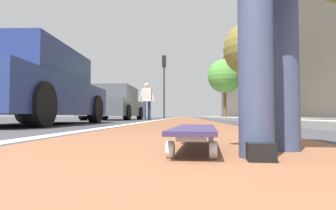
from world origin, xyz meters
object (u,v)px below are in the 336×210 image
street_tree_far (225,76)px  skateboard (195,131)px  parked_car_near (31,88)px  street_tree_mid (251,49)px  traffic_light (164,75)px  parked_car_mid (114,104)px  pedestrian_distant (147,99)px

street_tree_far → skateboard: bearing=171.7°
skateboard → parked_car_near: bearing=38.8°
street_tree_mid → skateboard: bearing=165.4°
street_tree_mid → street_tree_far: (8.48, 0.00, 0.04)m
traffic_light → street_tree_mid: (-7.44, -4.46, -0.00)m
parked_car_mid → street_tree_mid: bearing=-88.4°
parked_car_near → parked_car_mid: size_ratio=1.02×
parked_car_near → traffic_light: (14.47, -1.51, 2.38)m
skateboard → street_tree_far: size_ratio=0.19×
traffic_light → street_tree_mid: 8.67m
skateboard → traffic_light: traffic_light is taller
street_tree_far → street_tree_mid: bearing=180.0°
parked_car_mid → pedestrian_distant: (0.25, -1.42, 0.25)m
skateboard → traffic_light: bearing=5.0°
parked_car_near → street_tree_far: bearing=-21.1°
parked_car_mid → traffic_light: size_ratio=0.99×
pedestrian_distant → street_tree_far: bearing=-29.0°
parked_car_mid → traffic_light: 8.14m
parked_car_near → street_tree_mid: (7.03, -5.97, 2.38)m
skateboard → pedestrian_distant: size_ratio=0.51×
street_tree_mid → pedestrian_distant: (0.09, 4.66, -2.16)m
parked_car_near → street_tree_mid: bearing=-40.3°
parked_car_near → parked_car_mid: parked_car_near is taller
parked_car_near → traffic_light: bearing=-6.0°
street_tree_far → pedestrian_distant: size_ratio=2.66×
parked_car_near → pedestrian_distant: 7.24m
street_tree_mid → street_tree_far: bearing=0.0°
parked_car_mid → skateboard: bearing=-163.3°
parked_car_mid → street_tree_far: (8.64, -6.08, 2.45)m
skateboard → street_tree_far: bearing=-8.3°
parked_car_mid → traffic_light: traffic_light is taller
parked_car_near → parked_car_mid: bearing=0.9°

